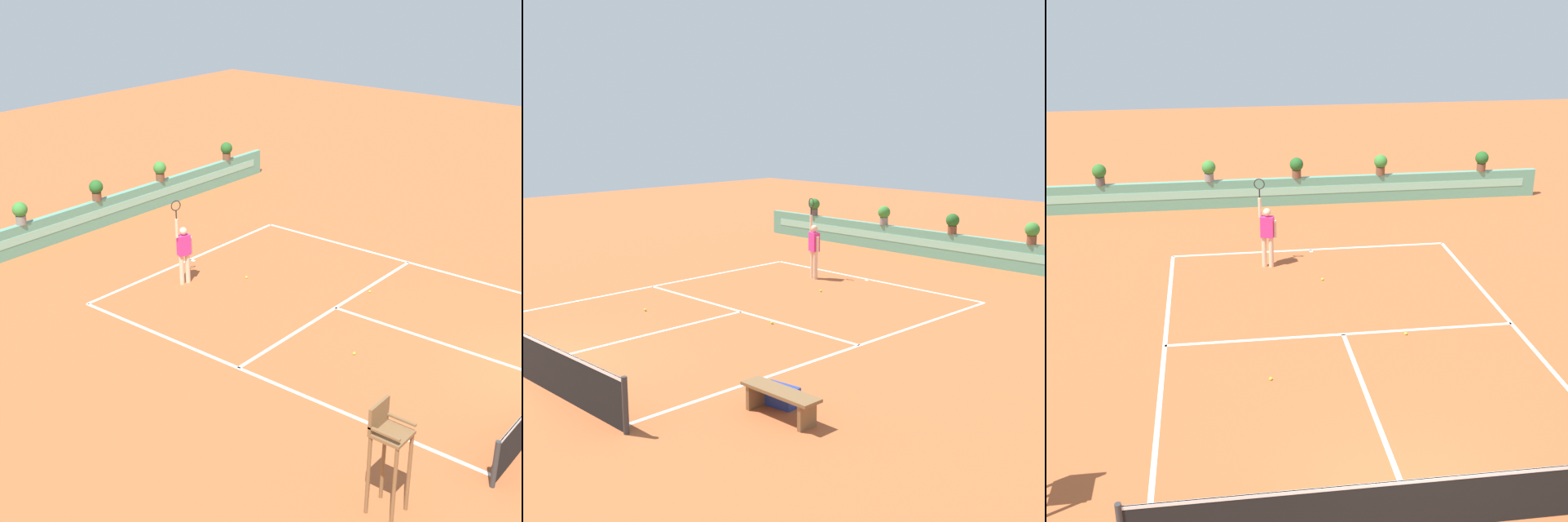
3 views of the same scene
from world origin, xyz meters
The scene contains 12 objects.
ground_plane centered at (0.00, 6.00, 0.00)m, with size 60.00×60.00×0.00m, color #B2562D.
court_lines centered at (0.00, 6.72, 0.00)m, with size 8.32×11.94×0.01m.
back_wall_barrier centered at (0.00, 16.39, 0.50)m, with size 18.00×0.21×1.00m.
umpire_chair centered at (-6.21, 1.26, 1.34)m, with size 0.60×0.60×2.14m.
tennis_player centered at (-1.39, 10.76, 1.05)m, with size 0.60×0.32×2.58m.
tennis_ball_near_baseline centered at (-1.86, 4.61, 0.03)m, with size 0.07×0.07×0.07m, color #CCE033.
tennis_ball_mid_court centered at (0.00, 9.57, 0.03)m, with size 0.07×0.07×0.07m, color #CCE033.
tennis_ball_by_sideline centered at (1.44, 6.18, 0.03)m, with size 0.07×0.07×0.07m, color #CCE033.
potted_plant_centre centered at (0.13, 16.39, 1.41)m, with size 0.48×0.48×0.72m.
potted_plant_left centered at (-2.94, 16.39, 1.41)m, with size 0.48×0.48×0.72m.
potted_plant_far_right centered at (6.93, 16.39, 1.41)m, with size 0.48×0.48×0.72m.
potted_plant_right centered at (3.16, 16.39, 1.41)m, with size 0.48×0.48×0.72m.
Camera 1 is at (-16.01, -3.84, 9.31)m, focal length 52.90 mm.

